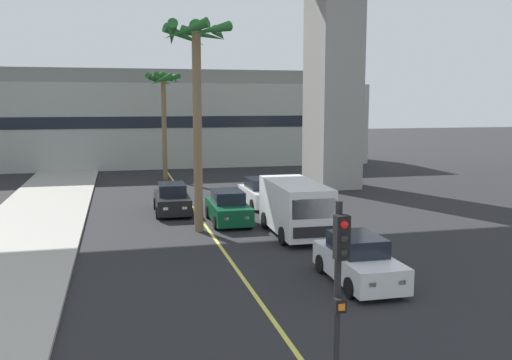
% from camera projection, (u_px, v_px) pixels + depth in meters
% --- Properties ---
extents(lane_stripe_center, '(0.14, 56.00, 0.01)m').
position_uv_depth(lane_stripe_center, '(206.00, 226.00, 26.64)').
color(lane_stripe_center, '#DBCC4C').
rests_on(lane_stripe_center, ground).
extents(pier_building_backdrop, '(38.02, 8.04, 8.62)m').
position_uv_depth(pier_building_backdrop, '(161.00, 119.00, 52.00)').
color(pier_building_backdrop, '#ADB2A8').
rests_on(pier_building_backdrop, ground).
extents(car_queue_front, '(1.88, 4.12, 1.56)m').
position_uv_depth(car_queue_front, '(228.00, 208.00, 27.34)').
color(car_queue_front, '#0C4728').
rests_on(car_queue_front, ground).
extents(car_queue_second, '(1.85, 4.11, 1.56)m').
position_uv_depth(car_queue_second, '(358.00, 261.00, 18.25)').
color(car_queue_second, white).
rests_on(car_queue_second, ground).
extents(car_queue_third, '(1.89, 4.13, 1.56)m').
position_uv_depth(car_queue_third, '(261.00, 193.00, 31.66)').
color(car_queue_third, white).
rests_on(car_queue_third, ground).
extents(car_queue_fourth, '(1.90, 4.14, 1.56)m').
position_uv_depth(car_queue_fourth, '(172.00, 199.00, 29.68)').
color(car_queue_fourth, black).
rests_on(car_queue_fourth, ground).
extents(delivery_van, '(2.23, 5.28, 2.36)m').
position_uv_depth(delivery_van, '(295.00, 207.00, 24.65)').
color(delivery_van, white).
rests_on(delivery_van, ground).
extents(traffic_light_median_near, '(0.24, 0.37, 4.20)m').
position_uv_depth(traffic_light_median_near, '(339.00, 287.00, 9.63)').
color(traffic_light_median_near, black).
rests_on(traffic_light_median_near, ground).
extents(palm_tree_near_median, '(3.11, 3.22, 9.41)m').
position_uv_depth(palm_tree_near_median, '(197.00, 68.00, 24.62)').
color(palm_tree_near_median, brown).
rests_on(palm_tree_near_median, ground).
extents(palm_tree_mid_median, '(2.71, 2.74, 8.07)m').
position_uv_depth(palm_tree_mid_median, '(163.00, 93.00, 41.79)').
color(palm_tree_mid_median, brown).
rests_on(palm_tree_mid_median, ground).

